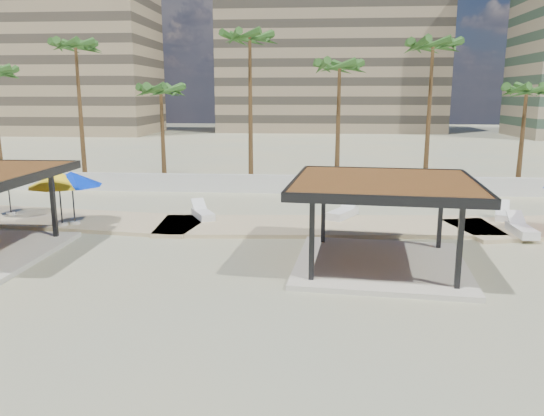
{
  "coord_description": "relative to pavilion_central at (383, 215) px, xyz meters",
  "views": [
    {
      "loc": [
        1.4,
        -17.87,
        6.28
      ],
      "look_at": [
        -0.4,
        4.84,
        1.4
      ],
      "focal_mm": 35.0,
      "sensor_mm": 36.0,
      "label": 1
    }
  ],
  "objects": [
    {
      "name": "umbrella_a",
      "position": [
        -18.2,
        6.58,
        0.24
      ],
      "size": [
        3.37,
        3.37,
        2.36
      ],
      "rotation": [
        0.0,
        0.0,
        0.33
      ],
      "color": "beige",
      "rests_on": "promenade"
    },
    {
      "name": "lounger_b",
      "position": [
        -1.01,
        7.41,
        -1.57
      ],
      "size": [
        1.82,
        2.48,
        0.91
      ],
      "rotation": [
        0.0,
        0.0,
        1.08
      ],
      "color": "white",
      "rests_on": "promenade"
    },
    {
      "name": "ground",
      "position": [
        -3.95,
        -1.25,
        -1.97
      ],
      "size": [
        200.0,
        200.0,
        0.0
      ],
      "primitive_type": "plane",
      "color": "tan",
      "rests_on": "ground"
    },
    {
      "name": "lounger_d",
      "position": [
        7.02,
        7.83,
        -1.6
      ],
      "size": [
        1.26,
        2.15,
        0.77
      ],
      "rotation": [
        0.0,
        0.0,
        1.25
      ],
      "color": "white",
      "rests_on": "promenade"
    },
    {
      "name": "building_mid",
      "position": [
        0.05,
        76.75,
        12.3
      ],
      "size": [
        38.0,
        16.0,
        30.4
      ],
      "color": "#847259",
      "rests_on": "ground"
    },
    {
      "name": "lounger_c",
      "position": [
        6.76,
        4.6,
        -1.58
      ],
      "size": [
        0.76,
        2.29,
        0.87
      ],
      "rotation": [
        0.0,
        0.0,
        1.58
      ],
      "color": "white",
      "rests_on": "promenade"
    },
    {
      "name": "palm_g",
      "position": [
        11.05,
        16.95,
        4.39
      ],
      "size": [
        3.0,
        3.0,
        7.42
      ],
      "color": "brown",
      "rests_on": "ground"
    },
    {
      "name": "pavilion_central",
      "position": [
        0.0,
        0.0,
        0.0
      ],
      "size": [
        7.11,
        7.11,
        3.3
      ],
      "rotation": [
        0.0,
        0.0,
        -0.1
      ],
      "color": "beige",
      "rests_on": "ground"
    },
    {
      "name": "umbrella_b",
      "position": [
        -14.46,
        4.55,
        0.42
      ],
      "size": [
        3.15,
        3.15,
        2.57
      ],
      "rotation": [
        0.0,
        0.0,
        0.1
      ],
      "color": "beige",
      "rests_on": "promenade"
    },
    {
      "name": "lounger_a",
      "position": [
        -8.12,
        6.73,
        -1.59
      ],
      "size": [
        1.6,
        2.23,
        0.81
      ],
      "rotation": [
        0.0,
        0.0,
        2.05
      ],
      "color": "white",
      "rests_on": "promenade"
    },
    {
      "name": "palm_f",
      "position": [
        5.05,
        17.35,
        7.05
      ],
      "size": [
        3.0,
        3.0,
        10.24
      ],
      "color": "brown",
      "rests_on": "ground"
    },
    {
      "name": "palm_b",
      "position": [
        -18.95,
        17.45,
        7.22
      ],
      "size": [
        3.0,
        3.0,
        10.42
      ],
      "color": "brown",
      "rests_on": "ground"
    },
    {
      "name": "palm_d",
      "position": [
        -6.95,
        17.65,
        7.64
      ],
      "size": [
        3.0,
        3.0,
        10.88
      ],
      "color": "brown",
      "rests_on": "ground"
    },
    {
      "name": "promenade",
      "position": [
        -1.95,
        6.42,
        -1.91
      ],
      "size": [
        44.45,
        7.97,
        0.24
      ],
      "color": "#C6B284",
      "rests_on": "ground"
    },
    {
      "name": "building_west",
      "position": [
        -45.95,
        66.75,
        13.3
      ],
      "size": [
        34.0,
        16.0,
        32.4
      ],
      "color": "#937F60",
      "rests_on": "ground"
    },
    {
      "name": "boundary_wall",
      "position": [
        -3.95,
        14.75,
        -1.37
      ],
      "size": [
        56.0,
        0.3,
        1.2
      ],
      "primitive_type": "cube",
      "color": "silver",
      "rests_on": "ground"
    },
    {
      "name": "umbrella_f",
      "position": [
        -13.99,
        4.88,
        0.4
      ],
      "size": [
        3.17,
        3.17,
        2.54
      ],
      "rotation": [
        0.0,
        0.0,
        -0.12
      ],
      "color": "beige",
      "rests_on": "promenade"
    },
    {
      "name": "palm_c",
      "position": [
        -12.95,
        16.85,
        4.39
      ],
      "size": [
        3.0,
        3.0,
        7.42
      ],
      "color": "brown",
      "rests_on": "ground"
    },
    {
      "name": "palm_e",
      "position": [
        -0.95,
        17.15,
        5.84
      ],
      "size": [
        3.0,
        3.0,
        8.96
      ],
      "color": "brown",
      "rests_on": "ground"
    }
  ]
}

